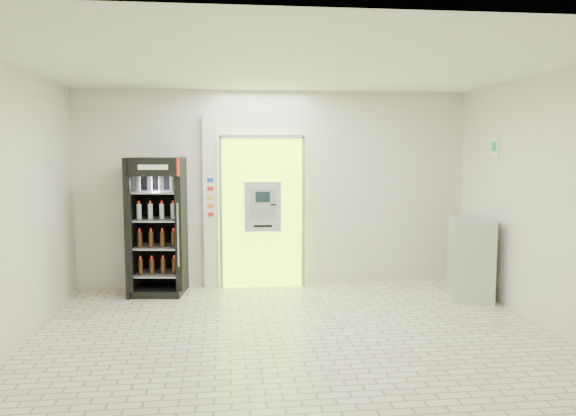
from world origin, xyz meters
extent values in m
plane|color=beige|center=(0.00, 0.00, 0.00)|extent=(6.00, 6.00, 0.00)
plane|color=beige|center=(0.00, 2.50, 1.50)|extent=(6.00, 0.00, 6.00)
plane|color=beige|center=(0.00, -2.50, 1.50)|extent=(6.00, 0.00, 6.00)
plane|color=beige|center=(-3.00, 0.00, 1.50)|extent=(0.00, 5.00, 5.00)
plane|color=beige|center=(3.00, 0.00, 1.50)|extent=(0.00, 5.00, 5.00)
plane|color=white|center=(0.00, 0.00, 3.00)|extent=(6.00, 6.00, 0.00)
cube|color=#A7FD0B|center=(-0.20, 2.43, 1.15)|extent=(1.20, 0.12, 2.30)
cube|color=gray|center=(-0.20, 2.36, 2.30)|extent=(1.28, 0.04, 0.06)
cube|color=gray|center=(-0.83, 2.36, 1.15)|extent=(0.04, 0.04, 2.30)
cube|color=gray|center=(0.43, 2.36, 1.15)|extent=(0.04, 0.04, 2.30)
cube|color=black|center=(-0.10, 2.38, 0.50)|extent=(0.62, 0.01, 0.67)
cube|color=black|center=(-0.54, 2.38, 1.98)|extent=(0.22, 0.01, 0.18)
cube|color=#B4B7BC|center=(-0.20, 2.32, 1.25)|extent=(0.55, 0.12, 0.75)
cube|color=black|center=(-0.20, 2.25, 1.40)|extent=(0.22, 0.01, 0.16)
cube|color=gray|center=(-0.20, 2.25, 1.12)|extent=(0.16, 0.01, 0.12)
cube|color=black|center=(-0.04, 2.25, 1.28)|extent=(0.09, 0.01, 0.02)
cube|color=black|center=(-0.20, 2.25, 0.96)|extent=(0.28, 0.01, 0.03)
cube|color=silver|center=(-0.98, 2.45, 1.30)|extent=(0.22, 0.10, 2.60)
cube|color=#193FB2|center=(-0.98, 2.40, 1.65)|extent=(0.09, 0.01, 0.06)
cube|color=red|center=(-0.98, 2.40, 1.52)|extent=(0.09, 0.01, 0.06)
cube|color=yellow|center=(-0.98, 2.40, 1.39)|extent=(0.09, 0.01, 0.06)
cube|color=orange|center=(-0.98, 2.40, 1.26)|extent=(0.09, 0.01, 0.06)
cube|color=red|center=(-0.98, 2.40, 1.13)|extent=(0.09, 0.01, 0.06)
cube|color=black|center=(-1.75, 2.15, 1.00)|extent=(0.83, 0.77, 1.99)
cube|color=black|center=(-1.75, 2.47, 1.00)|extent=(0.75, 0.14, 1.99)
cube|color=red|center=(-1.75, 1.82, 1.86)|extent=(0.73, 0.10, 0.24)
cube|color=white|center=(-1.75, 1.81, 1.86)|extent=(0.42, 0.06, 0.07)
cube|color=black|center=(-1.75, 2.15, 0.05)|extent=(0.83, 0.77, 0.10)
cylinder|color=gray|center=(-1.42, 1.79, 0.92)|extent=(0.03, 0.03, 0.90)
cube|color=gray|center=(-1.75, 2.15, 0.30)|extent=(0.70, 0.65, 0.02)
cube|color=gray|center=(-1.75, 2.15, 0.70)|extent=(0.70, 0.65, 0.02)
cube|color=gray|center=(-1.75, 2.15, 1.10)|extent=(0.70, 0.65, 0.02)
cube|color=gray|center=(-1.75, 2.15, 1.49)|extent=(0.70, 0.65, 0.02)
cube|color=#B4B7BC|center=(2.70, 1.43, 0.57)|extent=(0.81, 1.00, 1.15)
cube|color=gray|center=(2.41, 1.43, 0.63)|extent=(0.26, 0.80, 0.01)
cube|color=white|center=(2.99, 1.40, 2.12)|extent=(0.02, 0.22, 0.26)
cube|color=#0C8A39|center=(2.98, 1.40, 2.15)|extent=(0.00, 0.14, 0.14)
camera|label=1|loc=(-0.77, -6.09, 2.11)|focal=35.00mm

